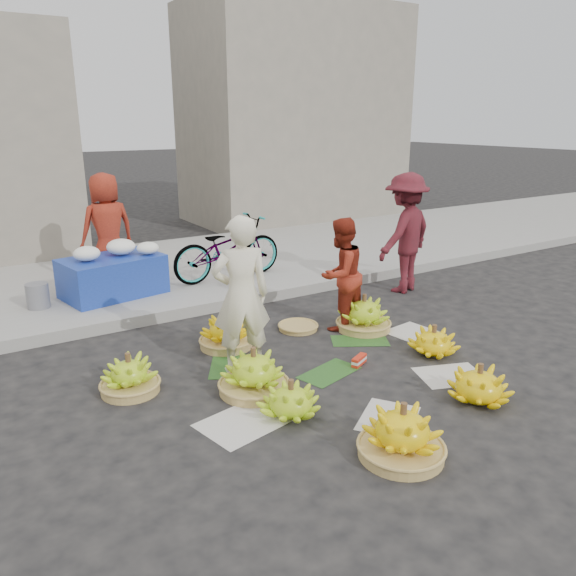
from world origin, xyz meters
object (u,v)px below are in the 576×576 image
flower_table (113,273)px  bicycle (227,248)px  banana_bunch_0 (254,373)px  vendor_cream (241,296)px  banana_bunch_4 (433,341)px

flower_table → bicycle: bearing=-13.2°
banana_bunch_0 → flower_table: size_ratio=0.46×
banana_bunch_0 → vendor_cream: (0.13, 0.48, 0.61)m
vendor_cream → bicycle: (1.21, 2.79, -0.21)m
banana_bunch_0 → vendor_cream: 0.79m
banana_bunch_0 → vendor_cream: bearing=74.4°
banana_bunch_0 → flower_table: bearing=96.3°
flower_table → bicycle: 1.72m
banana_bunch_4 → bicycle: bicycle is taller
banana_bunch_4 → vendor_cream: bearing=159.3°
banana_bunch_4 → flower_table: size_ratio=0.44×
vendor_cream → bicycle: vendor_cream is taller
vendor_cream → bicycle: 3.05m
flower_table → vendor_cream: bearing=-90.9°
vendor_cream → flower_table: bearing=-65.3°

